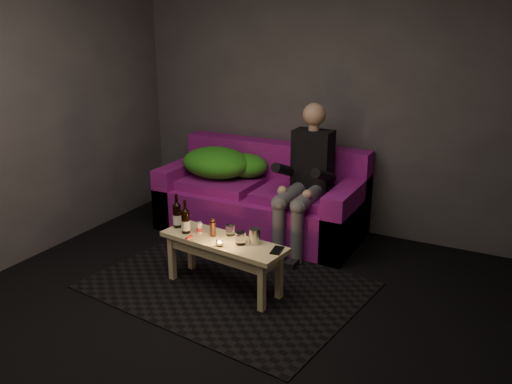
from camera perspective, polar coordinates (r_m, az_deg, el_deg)
floor at (r=3.94m, az=-5.86°, el=-14.03°), size 4.50×4.50×0.00m
room at (r=3.76m, az=-2.70°, el=11.28°), size 4.50×4.50×4.50m
rug at (r=4.46m, az=-3.04°, el=-9.78°), size 2.26×1.77×0.01m
sofa at (r=5.43m, az=0.67°, el=-0.95°), size 2.00×0.90×0.86m
green_blanket at (r=5.53m, az=-3.58°, el=3.03°), size 0.88×0.60×0.30m
person at (r=4.96m, az=5.25°, el=1.72°), size 0.36×0.83×1.33m
coffee_table at (r=4.27m, az=-3.46°, el=-5.96°), size 1.08×0.46×0.43m
beer_bottle_a at (r=4.48m, az=-8.31°, el=-2.42°), size 0.07×0.07×0.28m
beer_bottle_b at (r=4.35m, az=-7.42°, el=-3.03°), size 0.07×0.07×0.28m
salt_shaker at (r=4.36m, az=-5.96°, el=-3.77°), size 0.05×0.05×0.09m
pepper_mill at (r=4.28m, az=-4.56°, el=-3.92°), size 0.05×0.05×0.12m
tumbler_back at (r=4.30m, az=-2.74°, el=-4.03°), size 0.08×0.08×0.08m
tealight at (r=4.12m, az=-3.86°, el=-5.43°), size 0.06×0.06×0.04m
tumbler_front at (r=4.13m, az=-1.62°, el=-4.88°), size 0.10×0.10×0.10m
steel_cup at (r=4.14m, az=-0.15°, el=-4.66°), size 0.10×0.10×0.12m
smartphone at (r=4.04m, az=2.24°, el=-6.15°), size 0.10×0.16×0.01m
red_lighter at (r=4.29m, az=-7.06°, el=-4.74°), size 0.02×0.07×0.01m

